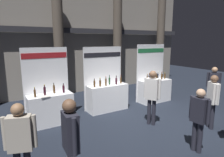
{
  "coord_description": "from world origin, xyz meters",
  "views": [
    {
      "loc": [
        -4.38,
        -4.64,
        2.74
      ],
      "look_at": [
        -0.77,
        1.19,
        1.41
      ],
      "focal_mm": 31.62,
      "sensor_mm": 36.0,
      "label": 1
    }
  ],
  "objects_px": {
    "visitor_1": "(213,84)",
    "visitor_8": "(199,115)",
    "visitor_0": "(71,139)",
    "exhibitor_booth_2": "(154,88)",
    "exhibitor_booth_0": "(50,106)",
    "trash_bin": "(204,102)",
    "visitor_5": "(213,97)",
    "exhibitor_booth_1": "(107,95)",
    "visitor_7": "(20,140)",
    "visitor_9": "(152,93)"
  },
  "relations": [
    {
      "from": "visitor_1",
      "to": "visitor_8",
      "type": "distance_m",
      "value": 3.92
    },
    {
      "from": "visitor_0",
      "to": "visitor_1",
      "type": "bearing_deg",
      "value": -73.16
    },
    {
      "from": "exhibitor_booth_2",
      "to": "visitor_1",
      "type": "relative_size",
      "value": 1.52
    },
    {
      "from": "exhibitor_booth_0",
      "to": "visitor_8",
      "type": "bearing_deg",
      "value": -53.78
    },
    {
      "from": "visitor_0",
      "to": "trash_bin",
      "type": "bearing_deg",
      "value": -72.83
    },
    {
      "from": "visitor_5",
      "to": "visitor_8",
      "type": "xyz_separation_m",
      "value": [
        -1.56,
        -0.61,
        -0.07
      ]
    },
    {
      "from": "exhibitor_booth_1",
      "to": "visitor_8",
      "type": "xyz_separation_m",
      "value": [
        0.38,
        -3.78,
        0.32
      ]
    },
    {
      "from": "exhibitor_booth_0",
      "to": "visitor_8",
      "type": "xyz_separation_m",
      "value": [
        2.65,
        -3.61,
        0.32
      ]
    },
    {
      "from": "exhibitor_booth_2",
      "to": "visitor_1",
      "type": "xyz_separation_m",
      "value": [
        1.49,
        -1.86,
        0.37
      ]
    },
    {
      "from": "visitor_0",
      "to": "visitor_5",
      "type": "distance_m",
      "value": 4.7
    },
    {
      "from": "visitor_5",
      "to": "visitor_7",
      "type": "bearing_deg",
      "value": 120.64
    },
    {
      "from": "exhibitor_booth_0",
      "to": "visitor_5",
      "type": "xyz_separation_m",
      "value": [
        4.2,
        -3.0,
        0.39
      ]
    },
    {
      "from": "visitor_5",
      "to": "visitor_8",
      "type": "bearing_deg",
      "value": 144.85
    },
    {
      "from": "exhibitor_booth_0",
      "to": "visitor_9",
      "type": "height_order",
      "value": "exhibitor_booth_0"
    },
    {
      "from": "exhibitor_booth_0",
      "to": "visitor_1",
      "type": "relative_size",
      "value": 1.49
    },
    {
      "from": "visitor_5",
      "to": "visitor_1",
      "type": "bearing_deg",
      "value": -25.74
    },
    {
      "from": "exhibitor_booth_2",
      "to": "visitor_5",
      "type": "bearing_deg",
      "value": -98.44
    },
    {
      "from": "visitor_9",
      "to": "visitor_5",
      "type": "bearing_deg",
      "value": 21.1
    },
    {
      "from": "exhibitor_booth_1",
      "to": "trash_bin",
      "type": "height_order",
      "value": "exhibitor_booth_1"
    },
    {
      "from": "visitor_1",
      "to": "visitor_9",
      "type": "relative_size",
      "value": 0.94
    },
    {
      "from": "exhibitor_booth_2",
      "to": "visitor_0",
      "type": "distance_m",
      "value": 6.13
    },
    {
      "from": "visitor_5",
      "to": "visitor_8",
      "type": "height_order",
      "value": "visitor_5"
    },
    {
      "from": "exhibitor_booth_0",
      "to": "visitor_7",
      "type": "relative_size",
      "value": 1.5
    },
    {
      "from": "trash_bin",
      "to": "visitor_8",
      "type": "xyz_separation_m",
      "value": [
        -2.72,
        -1.64,
        0.59
      ]
    },
    {
      "from": "exhibitor_booth_1",
      "to": "visitor_8",
      "type": "height_order",
      "value": "exhibitor_booth_1"
    },
    {
      "from": "exhibitor_booth_2",
      "to": "visitor_0",
      "type": "height_order",
      "value": "exhibitor_booth_2"
    },
    {
      "from": "visitor_1",
      "to": "visitor_9",
      "type": "bearing_deg",
      "value": 49.19
    },
    {
      "from": "visitor_1",
      "to": "visitor_9",
      "type": "height_order",
      "value": "visitor_9"
    },
    {
      "from": "exhibitor_booth_0",
      "to": "exhibitor_booth_1",
      "type": "bearing_deg",
      "value": 4.28
    },
    {
      "from": "exhibitor_booth_1",
      "to": "visitor_0",
      "type": "xyz_separation_m",
      "value": [
        -2.75,
        -3.48,
        0.44
      ]
    },
    {
      "from": "exhibitor_booth_2",
      "to": "visitor_5",
      "type": "distance_m",
      "value": 3.08
    },
    {
      "from": "visitor_0",
      "to": "visitor_8",
      "type": "bearing_deg",
      "value": -91.23
    },
    {
      "from": "trash_bin",
      "to": "visitor_5",
      "type": "distance_m",
      "value": 1.69
    },
    {
      "from": "visitor_5",
      "to": "visitor_9",
      "type": "height_order",
      "value": "visitor_9"
    },
    {
      "from": "visitor_1",
      "to": "visitor_7",
      "type": "height_order",
      "value": "visitor_1"
    },
    {
      "from": "visitor_1",
      "to": "visitor_8",
      "type": "bearing_deg",
      "value": 76.54
    },
    {
      "from": "visitor_8",
      "to": "visitor_9",
      "type": "height_order",
      "value": "visitor_9"
    },
    {
      "from": "exhibitor_booth_0",
      "to": "visitor_7",
      "type": "height_order",
      "value": "exhibitor_booth_0"
    },
    {
      "from": "exhibitor_booth_2",
      "to": "visitor_0",
      "type": "relative_size",
      "value": 1.44
    },
    {
      "from": "exhibitor_booth_1",
      "to": "visitor_5",
      "type": "distance_m",
      "value": 3.74
    },
    {
      "from": "visitor_1",
      "to": "visitor_5",
      "type": "height_order",
      "value": "visitor_5"
    },
    {
      "from": "exhibitor_booth_1",
      "to": "visitor_8",
      "type": "distance_m",
      "value": 3.82
    },
    {
      "from": "exhibitor_booth_1",
      "to": "visitor_9",
      "type": "bearing_deg",
      "value": -74.92
    },
    {
      "from": "visitor_0",
      "to": "visitor_7",
      "type": "bearing_deg",
      "value": 56.59
    },
    {
      "from": "visitor_0",
      "to": "visitor_9",
      "type": "xyz_separation_m",
      "value": [
        3.28,
        1.5,
        0.01
      ]
    },
    {
      "from": "exhibitor_booth_2",
      "to": "trash_bin",
      "type": "bearing_deg",
      "value": -70.12
    },
    {
      "from": "exhibitor_booth_1",
      "to": "visitor_5",
      "type": "bearing_deg",
      "value": -58.55
    },
    {
      "from": "visitor_5",
      "to": "exhibitor_booth_2",
      "type": "bearing_deg",
      "value": 24.89
    },
    {
      "from": "exhibitor_booth_2",
      "to": "trash_bin",
      "type": "height_order",
      "value": "exhibitor_booth_2"
    },
    {
      "from": "exhibitor_booth_2",
      "to": "trash_bin",
      "type": "relative_size",
      "value": 3.55
    }
  ]
}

